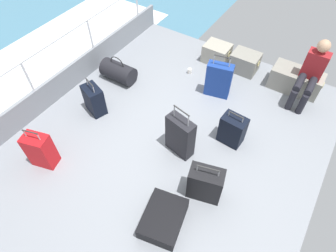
{
  "coord_description": "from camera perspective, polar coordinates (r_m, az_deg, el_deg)",
  "views": [
    {
      "loc": [
        1.44,
        -2.37,
        3.58
      ],
      "look_at": [
        -0.07,
        -0.02,
        0.25
      ],
      "focal_mm": 30.67,
      "sensor_mm": 36.0,
      "label": 1
    }
  ],
  "objects": [
    {
      "name": "suitcase_1",
      "position": [
        4.41,
        12.66,
        -0.76
      ],
      "size": [
        0.38,
        0.27,
        0.6
      ],
      "color": "black",
      "rests_on": "ground_plane"
    },
    {
      "name": "cargo_crate_0",
      "position": [
        5.9,
        9.66,
        14.08
      ],
      "size": [
        0.52,
        0.4,
        0.37
      ],
      "color": "#9E9989",
      "rests_on": "ground_plane"
    },
    {
      "name": "cargo_crate_2",
      "position": [
        5.64,
        22.81,
        8.79
      ],
      "size": [
        0.64,
        0.43,
        0.4
      ],
      "color": "gray",
      "rests_on": "ground_plane"
    },
    {
      "name": "railing_port",
      "position": [
        5.15,
        -20.59,
        13.74
      ],
      "size": [
        0.04,
        4.2,
        1.02
      ],
      "color": "silver",
      "rests_on": "ground_plane"
    },
    {
      "name": "sea_wake",
      "position": [
        6.81,
        -26.14,
        9.24
      ],
      "size": [
        12.0,
        12.0,
        0.01
      ],
      "color": "teal",
      "rests_on": "ground_plane"
    },
    {
      "name": "passenger_seated",
      "position": [
        5.29,
        26.59,
        9.57
      ],
      "size": [
        0.34,
        0.66,
        1.09
      ],
      "color": "maroon",
      "rests_on": "ground_plane"
    },
    {
      "name": "suitcase_6",
      "position": [
        4.41,
        -24.02,
        -4.43
      ],
      "size": [
        0.4,
        0.32,
        0.71
      ],
      "color": "red",
      "rests_on": "ground_plane"
    },
    {
      "name": "gunwale_port",
      "position": [
        5.47,
        -19.0,
        9.11
      ],
      "size": [
        0.06,
        5.2,
        0.45
      ],
      "primitive_type": "cube",
      "color": "gray",
      "rests_on": "ground_plane"
    },
    {
      "name": "suitcase_0",
      "position": [
        5.06,
        10.01,
        9.0
      ],
      "size": [
        0.46,
        0.28,
        0.81
      ],
      "color": "navy",
      "rests_on": "ground_plane"
    },
    {
      "name": "suitcase_5",
      "position": [
        3.75,
        -0.94,
        -17.89
      ],
      "size": [
        0.59,
        0.7,
        0.21
      ],
      "color": "black",
      "rests_on": "ground_plane"
    },
    {
      "name": "suitcase_3",
      "position": [
        4.12,
        2.43,
        -2.01
      ],
      "size": [
        0.45,
        0.27,
        0.88
      ],
      "color": "black",
      "rests_on": "ground_plane"
    },
    {
      "name": "cargo_crate_3",
      "position": [
        5.66,
        25.71,
        7.67
      ],
      "size": [
        0.55,
        0.38,
        0.39
      ],
      "color": "gray",
      "rests_on": "ground_plane"
    },
    {
      "name": "ground_plane",
      "position": [
        4.56,
        0.86,
        -2.45
      ],
      "size": [
        4.4,
        5.2,
        0.06
      ],
      "primitive_type": "cube",
      "color": "gray"
    },
    {
      "name": "cargo_crate_1",
      "position": [
        5.78,
        15.02,
        12.16
      ],
      "size": [
        0.54,
        0.4,
        0.37
      ],
      "color": "gray",
      "rests_on": "ground_plane"
    },
    {
      "name": "suitcase_7",
      "position": [
        4.88,
        -14.46,
        5.06
      ],
      "size": [
        0.42,
        0.34,
        0.64
      ],
      "color": "black",
      "rests_on": "ground_plane"
    },
    {
      "name": "paper_cup",
      "position": [
        5.61,
        4.33,
        10.85
      ],
      "size": [
        0.08,
        0.08,
        0.1
      ],
      "primitive_type": "cylinder",
      "color": "white",
      "rests_on": "ground_plane"
    },
    {
      "name": "duffel_bag",
      "position": [
        5.46,
        -9.83,
        10.61
      ],
      "size": [
        0.64,
        0.35,
        0.5
      ],
      "color": "black",
      "rests_on": "ground_plane"
    },
    {
      "name": "suitcase_2",
      "position": [
        3.81,
        7.41,
        -11.29
      ],
      "size": [
        0.49,
        0.36,
        0.65
      ],
      "color": "black",
      "rests_on": "ground_plane"
    }
  ]
}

